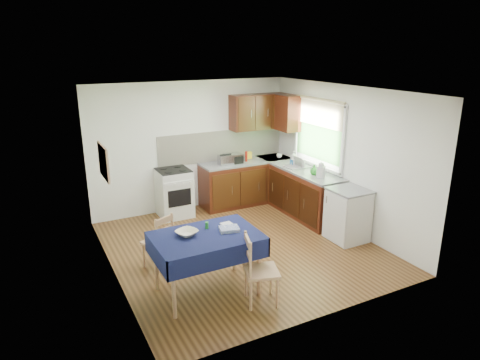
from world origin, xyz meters
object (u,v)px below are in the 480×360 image
chair_far (160,240)px  kettle (321,171)px  chair_near (258,268)px  toaster (226,160)px  sandwich_press (233,158)px  dish_rack (298,166)px  dining_table (206,242)px

chair_far → kettle: size_ratio=3.12×
chair_near → toaster: (1.09, 3.18, 0.51)m
chair_far → chair_near: bearing=94.6°
toaster → sandwich_press: size_ratio=0.88×
sandwich_press → kettle: bearing=-68.5°
chair_far → toaster: bearing=-162.4°
sandwich_press → dish_rack: bearing=-50.7°
dining_table → sandwich_press: (1.74, 2.72, 0.28)m
dining_table → toaster: (1.55, 2.66, 0.29)m
dish_rack → chair_near: bearing=-122.9°
chair_far → toaster: 2.64m
dining_table → sandwich_press: sandwich_press is taller
dining_table → sandwich_press: bearing=68.4°
dish_rack → toaster: bearing=155.8°
dish_rack → kettle: 0.74m
sandwich_press → dish_rack: dish_rack is taller
kettle → chair_near: bearing=-143.1°
dish_rack → sandwich_press: bearing=148.9°
chair_far → chair_near: 1.65m
sandwich_press → kettle: (0.95, -1.57, 0.03)m
chair_near → dish_rack: dish_rack is taller
chair_near → kettle: kettle is taller
dining_table → kettle: kettle is taller
chair_far → dish_rack: dish_rack is taller
dining_table → kettle: 2.94m
toaster → kettle: 1.89m
chair_near → dish_rack: (2.24, 2.40, 0.44)m
toaster → dish_rack: size_ratio=0.63×
dining_table → dish_rack: size_ratio=2.98×
toaster → sandwich_press: bearing=-6.4°
kettle → toaster: bearing=126.8°
toaster → sandwich_press: 0.20m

